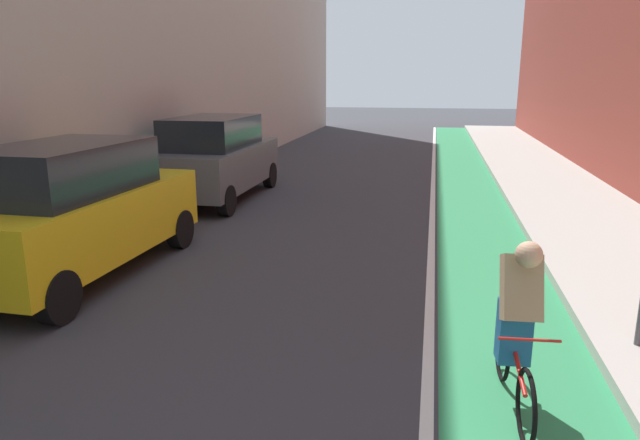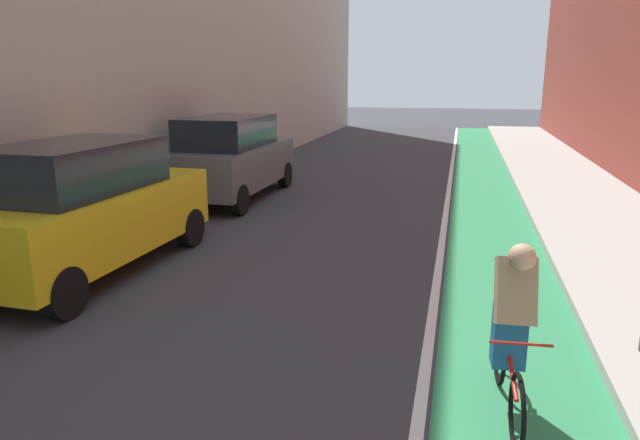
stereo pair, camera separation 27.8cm
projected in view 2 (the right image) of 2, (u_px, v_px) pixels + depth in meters
ground_plane at (350, 203)px, 13.66m from camera, size 86.91×86.91×0.00m
bike_lane_paint at (485, 193)px, 14.84m from camera, size 1.60×39.50×0.00m
lane_divider_stripe at (449, 191)px, 15.05m from camera, size 0.12×39.50×0.00m
sidewalk_right at (578, 194)px, 14.33m from camera, size 2.80×39.50×0.14m
parked_suv_yellow_cab at (85, 207)px, 8.57m from camera, size 1.93×4.41×1.98m
parked_suv_gray at (231, 157)px, 13.94m from camera, size 1.86×4.47×1.98m
cyclist_mid at (512, 327)px, 4.97m from camera, size 0.48×1.68×1.60m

